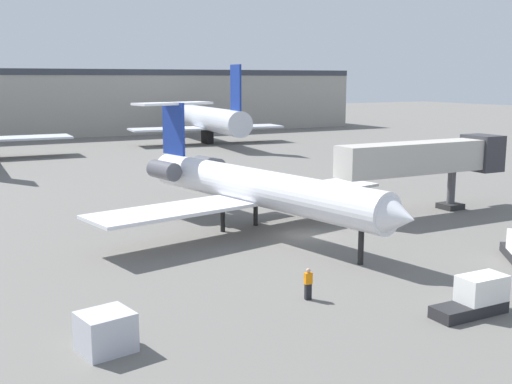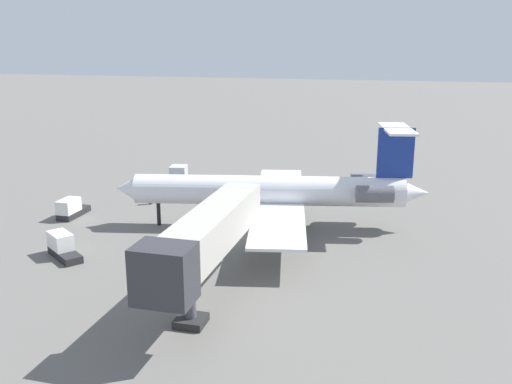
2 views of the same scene
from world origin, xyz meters
name	(u,v)px [view 1 (image 1 of 2)]	position (x,y,z in m)	size (l,w,h in m)	color
ground_plane	(302,236)	(0.00, 0.00, -0.05)	(400.00, 400.00, 0.10)	#66635E
regional_jet	(249,185)	(-2.79, 3.10, 3.55)	(25.45, 28.54, 9.37)	white
jet_bridge	(432,158)	(14.33, 1.89, 4.71)	(16.48, 3.24, 6.40)	#B7B2A8
ground_crew_marshaller	(308,284)	(-6.99, -11.54, 0.86)	(0.42, 0.30, 1.69)	black
baggage_tug_lead	(476,297)	(-0.85, -17.16, 0.84)	(4.02, 1.45, 1.90)	#262628
cargo_container_uld	(106,332)	(-17.96, -12.73, 0.85)	(2.44, 2.29, 1.71)	silver
terminal_building	(48,102)	(0.00, 96.74, 6.61)	(134.03, 22.94, 13.19)	#9E998E
parked_airliner_west_mid	(207,119)	(20.77, 63.31, 4.34)	(27.55, 32.50, 13.48)	silver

